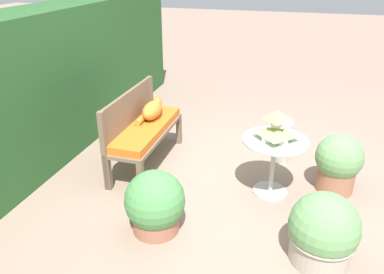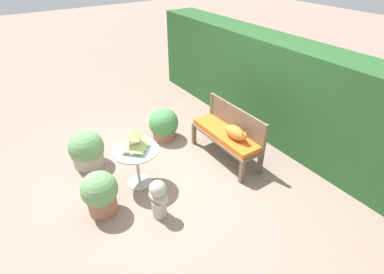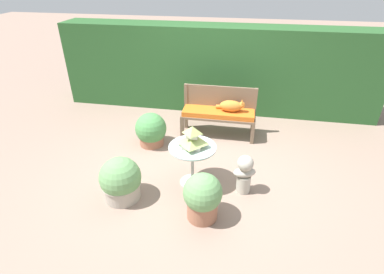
# 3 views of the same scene
# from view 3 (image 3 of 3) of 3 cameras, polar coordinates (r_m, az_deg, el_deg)

# --- Properties ---
(ground) EXTENTS (30.00, 30.00, 0.00)m
(ground) POSITION_cam_3_polar(r_m,az_deg,el_deg) (4.73, 1.34, -5.20)
(ground) COLOR gray
(foliage_hedge_back) EXTENTS (6.40, 0.70, 1.71)m
(foliage_hedge_back) POSITION_cam_3_polar(r_m,az_deg,el_deg) (6.38, 4.75, 12.88)
(foliage_hedge_back) COLOR #285628
(foliage_hedge_back) RESTS_ON ground
(garden_bench) EXTENTS (1.30, 0.43, 0.50)m
(garden_bench) POSITION_cam_3_polar(r_m,az_deg,el_deg) (5.34, 5.03, 4.27)
(garden_bench) COLOR brown
(garden_bench) RESTS_ON ground
(bench_backrest) EXTENTS (1.30, 0.06, 0.87)m
(bench_backrest) POSITION_cam_3_polar(r_m,az_deg,el_deg) (5.44, 5.34, 7.13)
(bench_backrest) COLOR brown
(bench_backrest) RESTS_ON ground
(cat) EXTENTS (0.51, 0.22, 0.22)m
(cat) POSITION_cam_3_polar(r_m,az_deg,el_deg) (5.26, 7.49, 5.89)
(cat) COLOR orange
(cat) RESTS_ON garden_bench
(patio_table) EXTENTS (0.65, 0.65, 0.61)m
(patio_table) POSITION_cam_3_polar(r_m,az_deg,el_deg) (4.08, 0.08, -3.39)
(patio_table) COLOR #B7B7B2
(patio_table) RESTS_ON ground
(pagoda_birdhouse) EXTENTS (0.33, 0.33, 0.31)m
(pagoda_birdhouse) POSITION_cam_3_polar(r_m,az_deg,el_deg) (3.94, 0.08, -0.22)
(pagoda_birdhouse) COLOR beige
(pagoda_birdhouse) RESTS_ON patio_table
(garden_bust) EXTENTS (0.35, 0.26, 0.57)m
(garden_bust) POSITION_cam_3_polar(r_m,az_deg,el_deg) (4.09, 9.97, -6.74)
(garden_bust) COLOR #B7B2A3
(garden_bust) RESTS_ON ground
(potted_plant_table_near) EXTENTS (0.55, 0.55, 0.60)m
(potted_plant_table_near) POSITION_cam_3_polar(r_m,az_deg,el_deg) (4.06, -13.42, -8.09)
(potted_plant_table_near) COLOR #ADA393
(potted_plant_table_near) RESTS_ON ground
(potted_plant_table_far) EXTENTS (0.53, 0.53, 0.58)m
(potted_plant_table_far) POSITION_cam_3_polar(r_m,az_deg,el_deg) (5.15, -7.81, 1.24)
(potted_plant_table_far) COLOR #9E664C
(potted_plant_table_far) RESTS_ON ground
(potted_plant_path_edge) EXTENTS (0.47, 0.47, 0.62)m
(potted_plant_path_edge) POSITION_cam_3_polar(r_m,az_deg,el_deg) (3.65, 2.03, -11.31)
(potted_plant_path_edge) COLOR #9E664C
(potted_plant_path_edge) RESTS_ON ground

